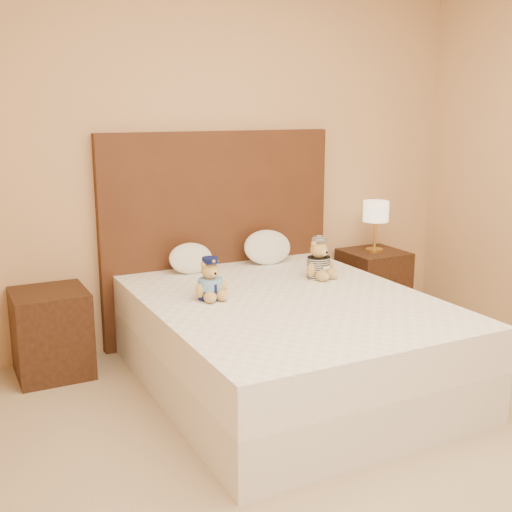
{
  "coord_description": "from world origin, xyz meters",
  "views": [
    {
      "loc": [
        -1.83,
        -2.0,
        1.67
      ],
      "look_at": [
        -0.08,
        1.45,
        0.76
      ],
      "focal_mm": 45.0,
      "sensor_mm": 36.0,
      "label": 1
    }
  ],
  "objects": [
    {
      "name": "lamp",
      "position": [
        1.25,
        2.0,
        0.85
      ],
      "size": [
        0.2,
        0.2,
        0.4
      ],
      "color": "gold",
      "rests_on": "nightstand_right"
    },
    {
      "name": "ground",
      "position": [
        0.0,
        0.0,
        0.0
      ],
      "size": [
        4.0,
        4.5,
        0.0
      ],
      "primitive_type": "cube",
      "color": "tan",
      "rests_on": "ground"
    },
    {
      "name": "pillow_right",
      "position": [
        0.31,
        2.03,
        0.68
      ],
      "size": [
        0.37,
        0.24,
        0.26
      ],
      "primitive_type": "ellipsoid",
      "color": "white",
      "rests_on": "bed"
    },
    {
      "name": "nightstand_left",
      "position": [
        -1.25,
        2.0,
        0.28
      ],
      "size": [
        0.45,
        0.45,
        0.55
      ],
      "primitive_type": "cube",
      "color": "#3D2113",
      "rests_on": "ground"
    },
    {
      "name": "room_walls",
      "position": [
        0.0,
        0.46,
        1.81
      ],
      "size": [
        4.04,
        4.52,
        2.72
      ],
      "color": "tan",
      "rests_on": "ground"
    },
    {
      "name": "bed",
      "position": [
        0.0,
        1.2,
        0.28
      ],
      "size": [
        1.6,
        2.0,
        0.55
      ],
      "color": "white",
      "rests_on": "ground"
    },
    {
      "name": "teddy_prisoner",
      "position": [
        0.42,
        1.51,
        0.68
      ],
      "size": [
        0.28,
        0.27,
        0.27
      ],
      "primitive_type": null,
      "rotation": [
        0.0,
        0.0,
        0.22
      ],
      "color": "#A97C41",
      "rests_on": "bed"
    },
    {
      "name": "nightstand_right",
      "position": [
        1.25,
        2.0,
        0.28
      ],
      "size": [
        0.45,
        0.45,
        0.55
      ],
      "primitive_type": "cube",
      "color": "#3D2113",
      "rests_on": "ground"
    },
    {
      "name": "teddy_police",
      "position": [
        -0.42,
        1.39,
        0.68
      ],
      "size": [
        0.23,
        0.22,
        0.25
      ],
      "primitive_type": null,
      "rotation": [
        0.0,
        0.0,
        0.08
      ],
      "color": "#A97C41",
      "rests_on": "bed"
    },
    {
      "name": "pillow_left",
      "position": [
        -0.29,
        2.03,
        0.66
      ],
      "size": [
        0.31,
        0.2,
        0.22
      ],
      "primitive_type": "ellipsoid",
      "color": "white",
      "rests_on": "bed"
    },
    {
      "name": "headboard",
      "position": [
        0.0,
        2.21,
        0.75
      ],
      "size": [
        1.75,
        0.08,
        1.5
      ],
      "primitive_type": "cube",
      "color": "#482515",
      "rests_on": "ground"
    }
  ]
}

